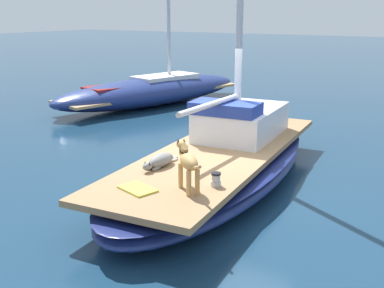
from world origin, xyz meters
name	(u,v)px	position (x,y,z in m)	size (l,w,h in m)	color
ground_plane	(219,182)	(0.00, 0.00, 0.00)	(120.00, 120.00, 0.00)	navy
sailboat_main	(219,166)	(0.00, 0.00, 0.34)	(3.17, 7.44, 0.66)	navy
cabin_house	(240,120)	(-0.11, 1.11, 1.01)	(1.60, 2.34, 0.84)	silver
dog_grey	(160,161)	(-0.37, -1.44, 0.77)	(0.28, 0.95, 0.22)	gray
dog_tan	(188,163)	(0.61, -2.10, 1.08)	(0.78, 0.66, 0.70)	tan
deck_winch	(216,180)	(0.88, -1.75, 0.76)	(0.16, 0.16, 0.21)	#B7B7BC
coiled_rope	(168,159)	(-0.47, -1.04, 0.68)	(0.32, 0.32, 0.04)	beige
deck_towel	(137,189)	(-0.02, -2.50, 0.68)	(0.56, 0.36, 0.03)	#D8D14C
moored_boat_port_side	(152,90)	(-5.81, 5.78, 0.52)	(4.04, 8.17, 6.52)	navy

